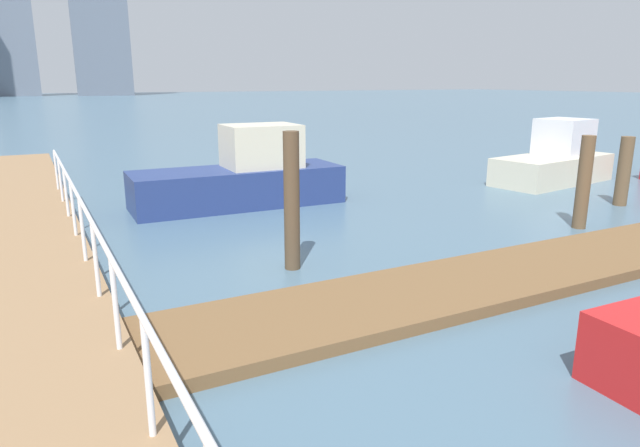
# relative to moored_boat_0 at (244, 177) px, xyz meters

# --- Properties ---
(ground_plane) EXTENTS (300.00, 300.00, 0.00)m
(ground_plane) POSITION_rel_moored_boat_0_xyz_m (-1.27, 1.14, -0.76)
(ground_plane) COLOR slate
(floating_dock) EXTENTS (12.55, 2.00, 0.18)m
(floating_dock) POSITION_rel_moored_boat_0_xyz_m (1.50, -7.67, -0.67)
(floating_dock) COLOR brown
(floating_dock) RESTS_ON ground_plane
(boardwalk_railing) EXTENTS (0.06, 24.64, 1.08)m
(boardwalk_railing) POSITION_rel_moored_boat_0_xyz_m (-4.42, -9.81, 0.49)
(boardwalk_railing) COLOR white
(boardwalk_railing) RESTS_ON boardwalk
(dock_piling_0) EXTENTS (0.30, 0.30, 2.10)m
(dock_piling_0) POSITION_rel_moored_boat_0_xyz_m (5.92, -5.88, 0.29)
(dock_piling_0) COLOR brown
(dock_piling_0) RESTS_ON ground_plane
(dock_piling_1) EXTENTS (0.28, 0.28, 2.44)m
(dock_piling_1) POSITION_rel_moored_boat_0_xyz_m (-1.09, -5.41, 0.47)
(dock_piling_1) COLOR brown
(dock_piling_1) RESTS_ON ground_plane
(dock_piling_2) EXTENTS (0.34, 0.34, 1.84)m
(dock_piling_2) POSITION_rel_moored_boat_0_xyz_m (8.97, -4.77, 0.16)
(dock_piling_2) COLOR brown
(dock_piling_2) RESTS_ON ground_plane
(moored_boat_0) EXTENTS (5.61, 2.01, 2.14)m
(moored_boat_0) POSITION_rel_moored_boat_0_xyz_m (0.00, 0.00, 0.00)
(moored_boat_0) COLOR navy
(moored_boat_0) RESTS_ON ground_plane
(moored_boat_4) EXTENTS (4.64, 2.43, 2.06)m
(moored_boat_4) POSITION_rel_moored_boat_0_xyz_m (10.24, -1.51, -0.04)
(moored_boat_4) COLOR beige
(moored_boat_4) RESTS_ON ground_plane
(skyline_tower_3) EXTENTS (12.40, 10.37, 39.08)m
(skyline_tower_3) POSITION_rel_moored_boat_0_xyz_m (12.44, 123.43, 18.78)
(skyline_tower_3) COLOR slate
(skyline_tower_3) RESTS_ON ground_plane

